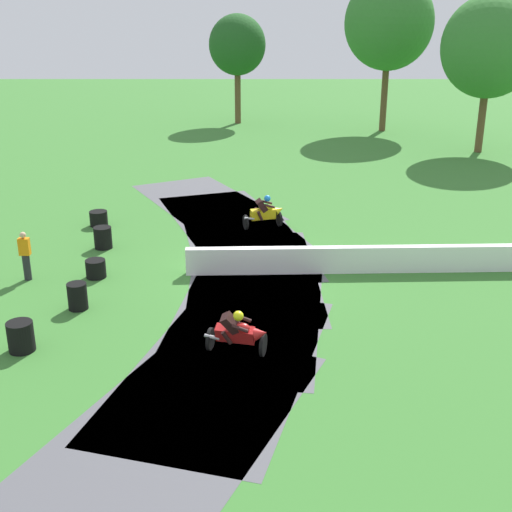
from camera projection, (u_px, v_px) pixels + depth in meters
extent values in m
plane|color=#38752D|center=(256.00, 273.00, 22.33)|extent=(120.00, 120.00, 0.00)
cube|color=#515156|center=(174.00, 429.00, 14.20)|extent=(7.14, 9.26, 0.01)
cube|color=#515156|center=(227.00, 362.00, 16.82)|extent=(6.18, 9.09, 0.01)
cube|color=#515156|center=(251.00, 312.00, 19.55)|extent=(5.07, 8.72, 0.01)
cube|color=#515156|center=(256.00, 273.00, 22.33)|extent=(4.39, 8.42, 0.01)
cube|color=#515156|center=(248.00, 243.00, 25.10)|extent=(5.56, 8.91, 0.01)
cube|color=#515156|center=(230.00, 220.00, 27.79)|extent=(6.61, 9.19, 0.01)
cube|color=#515156|center=(207.00, 201.00, 30.36)|extent=(7.50, 9.26, 0.01)
cube|color=white|center=(416.00, 259.00, 22.31)|extent=(15.14, 0.79, 0.90)
cylinder|color=black|center=(266.00, 345.00, 17.07)|extent=(0.26, 0.77, 0.77)
cylinder|color=black|center=(213.00, 339.00, 17.38)|extent=(0.26, 0.77, 0.77)
cube|color=red|center=(238.00, 334.00, 17.04)|extent=(1.06, 0.62, 0.47)
ellipsoid|color=red|center=(244.00, 327.00, 16.83)|extent=(0.51, 0.44, 0.32)
cone|color=red|center=(264.00, 333.00, 16.81)|extent=(0.47, 0.46, 0.49)
cylinder|color=#B2B2B7|center=(214.00, 337.00, 17.13)|extent=(0.42, 0.18, 0.18)
cube|color=#331919|center=(233.00, 323.00, 16.81)|extent=(0.57, 0.43, 0.63)
sphere|color=yellow|center=(241.00, 316.00, 16.58)|extent=(0.26, 0.26, 0.26)
cylinder|color=#331919|center=(246.00, 318.00, 16.86)|extent=(0.44, 0.16, 0.25)
cylinder|color=#331919|center=(242.00, 329.00, 16.60)|extent=(0.44, 0.16, 0.25)
cylinder|color=#331919|center=(233.00, 327.00, 17.19)|extent=(0.31, 0.22, 0.42)
cylinder|color=#331919|center=(229.00, 338.00, 16.93)|extent=(0.31, 0.22, 0.42)
cylinder|color=black|center=(282.00, 219.00, 26.91)|extent=(0.29, 0.69, 0.69)
cylinder|color=black|center=(248.00, 222.00, 26.53)|extent=(0.29, 0.69, 0.69)
cube|color=yellow|center=(266.00, 214.00, 26.57)|extent=(1.06, 0.62, 0.44)
ellipsoid|color=yellow|center=(270.00, 208.00, 26.49)|extent=(0.51, 0.43, 0.28)
cone|color=yellow|center=(282.00, 210.00, 26.70)|extent=(0.46, 0.45, 0.45)
cylinder|color=#B2B2B7|center=(252.00, 218.00, 26.35)|extent=(0.42, 0.22, 0.17)
cube|color=#331919|center=(264.00, 205.00, 26.36)|extent=(0.55, 0.47, 0.61)
sphere|color=#1E7FE0|center=(270.00, 198.00, 26.28)|extent=(0.26, 0.26, 0.26)
cylinder|color=#331919|center=(270.00, 202.00, 26.57)|extent=(0.43, 0.23, 0.24)
cylinder|color=#331919|center=(273.00, 206.00, 26.27)|extent=(0.43, 0.23, 0.24)
cylinder|color=#331919|center=(260.00, 212.00, 26.66)|extent=(0.27, 0.23, 0.42)
cylinder|color=#331919|center=(263.00, 216.00, 26.36)|extent=(0.27, 0.23, 0.42)
cylinder|color=black|center=(25.00, 346.00, 17.38)|extent=(0.68, 0.68, 0.20)
cylinder|color=black|center=(24.00, 340.00, 17.31)|extent=(0.68, 0.68, 0.20)
cylinder|color=black|center=(23.00, 333.00, 17.24)|extent=(0.68, 0.68, 0.20)
cylinder|color=black|center=(22.00, 326.00, 17.17)|extent=(0.68, 0.68, 0.20)
cylinder|color=black|center=(81.00, 305.00, 19.74)|extent=(0.58, 0.58, 0.20)
cylinder|color=black|center=(81.00, 299.00, 19.67)|extent=(0.58, 0.58, 0.20)
cylinder|color=black|center=(80.00, 293.00, 19.60)|extent=(0.58, 0.58, 0.20)
cylinder|color=black|center=(79.00, 287.00, 19.53)|extent=(0.58, 0.58, 0.20)
cylinder|color=black|center=(99.00, 274.00, 22.00)|extent=(0.65, 0.65, 0.20)
cylinder|color=black|center=(99.00, 268.00, 21.93)|extent=(0.65, 0.65, 0.20)
cylinder|color=black|center=(98.00, 263.00, 21.86)|extent=(0.65, 0.65, 0.20)
cylinder|color=black|center=(106.00, 245.00, 24.61)|extent=(0.65, 0.65, 0.20)
cylinder|color=black|center=(106.00, 240.00, 24.54)|extent=(0.65, 0.65, 0.20)
cylinder|color=black|center=(106.00, 235.00, 24.47)|extent=(0.65, 0.65, 0.20)
cylinder|color=black|center=(105.00, 230.00, 24.40)|extent=(0.65, 0.65, 0.20)
cylinder|color=black|center=(102.00, 223.00, 27.08)|extent=(0.71, 0.71, 0.20)
cylinder|color=black|center=(102.00, 218.00, 27.01)|extent=(0.71, 0.71, 0.20)
cylinder|color=black|center=(101.00, 213.00, 26.94)|extent=(0.71, 0.71, 0.20)
cylinder|color=#232328|center=(30.00, 267.00, 21.71)|extent=(0.24, 0.24, 0.86)
cube|color=orange|center=(27.00, 246.00, 21.46)|extent=(0.34, 0.22, 0.56)
sphere|color=tan|center=(26.00, 235.00, 21.32)|extent=(0.20, 0.20, 0.20)
cylinder|color=brown|center=(241.00, 97.00, 49.28)|extent=(0.44, 0.44, 3.85)
ellipsoid|color=#1E511E|center=(240.00, 45.00, 47.99)|extent=(4.07, 4.07, 4.27)
cylinder|color=brown|center=(387.00, 97.00, 46.16)|extent=(0.44, 0.44, 4.66)
ellipsoid|color=#33752D|center=(392.00, 23.00, 44.45)|extent=(5.90, 5.90, 6.20)
cylinder|color=brown|center=(485.00, 121.00, 39.69)|extent=(0.44, 0.44, 3.72)
ellipsoid|color=#33752D|center=(493.00, 46.00, 38.19)|extent=(5.54, 5.54, 5.81)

